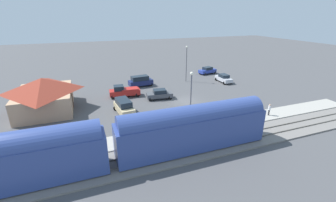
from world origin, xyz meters
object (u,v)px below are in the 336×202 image
object	(u,v)px
sedan_charcoal	(160,94)
pedestrian_on_platform	(269,109)
pickup_red	(124,91)
suv_tan	(124,107)
station_building	(44,94)
suv_navy	(140,81)
sedan_silver	(224,78)
light_pole_near_platform	(191,90)
light_pole_lot_center	(187,60)
sedan_blue	(207,70)
passenger_train	(2,161)

from	to	relation	value
sedan_charcoal	pedestrian_on_platform	bearing A→B (deg)	-136.15
pedestrian_on_platform	pickup_red	bearing A→B (deg)	47.86
suv_tan	sedan_charcoal	bearing A→B (deg)	-59.19
pedestrian_on_platform	suv_tan	xyz separation A→B (m)	(8.67, 19.43, -0.13)
station_building	suv_navy	xyz separation A→B (m)	(7.10, -16.82, -1.55)
sedan_silver	suv_tan	distance (m)	25.42
light_pole_near_platform	pedestrian_on_platform	bearing A→B (deg)	-105.30
sedan_silver	pickup_red	size ratio (longest dim) A/B	0.82
pedestrian_on_platform	sedan_charcoal	xyz separation A→B (m)	(12.88, 12.37, -0.40)
pedestrian_on_platform	light_pole_lot_center	xyz separation A→B (m)	(21.39, 3.29, 3.61)
suv_tan	light_pole_lot_center	distance (m)	20.89
sedan_charcoal	suv_tan	distance (m)	8.22
suv_navy	suv_tan	xyz separation A→B (m)	(-12.69, 5.76, 0.00)
sedan_blue	sedan_silver	bearing A→B (deg)	176.87
pedestrian_on_platform	light_pole_near_platform	distance (m)	12.02
passenger_train	suv_tan	size ratio (longest dim) A/B	10.14
suv_tan	pickup_red	bearing A→B (deg)	-10.73
pedestrian_on_platform	station_building	bearing A→B (deg)	64.94
suv_navy	light_pole_near_platform	xyz separation A→B (m)	(-18.30, -2.49, 3.33)
light_pole_lot_center	pickup_red	bearing A→B (deg)	109.18
pickup_red	pedestrian_on_platform	bearing A→B (deg)	-132.14
pickup_red	light_pole_near_platform	size ratio (longest dim) A/B	0.79
pedestrian_on_platform	sedan_silver	xyz separation A→B (m)	(17.95, -4.23, -0.40)
suv_tan	light_pole_near_platform	distance (m)	10.53
station_building	suv_tan	bearing A→B (deg)	-116.82
suv_tan	passenger_train	bearing A→B (deg)	135.44
sedan_silver	suv_navy	xyz separation A→B (m)	(3.41, 17.90, 0.27)
pickup_red	sedan_blue	size ratio (longest dim) A/B	1.16
suv_tan	light_pole_near_platform	bearing A→B (deg)	-124.20
pedestrian_on_platform	suv_navy	distance (m)	25.36
sedan_silver	light_pole_near_platform	xyz separation A→B (m)	(-14.89, 15.41, 3.60)
sedan_blue	light_pole_near_platform	size ratio (longest dim) A/B	0.68
sedan_charcoal	suv_tan	xyz separation A→B (m)	(-4.21, 7.06, 0.27)
passenger_train	sedan_charcoal	xyz separation A→B (m)	(16.62, -19.28, -1.98)
pickup_red	station_building	bearing A→B (deg)	99.18
passenger_train	suv_navy	world-z (taller)	passenger_train
light_pole_near_platform	sedan_silver	bearing A→B (deg)	-45.98
passenger_train	pickup_red	world-z (taller)	passenger_train
station_building	suv_navy	size ratio (longest dim) A/B	2.14
pedestrian_on_platform	suv_tan	distance (m)	21.28
sedan_blue	suv_tan	size ratio (longest dim) A/B	0.94
passenger_train	sedan_blue	world-z (taller)	passenger_train
passenger_train	station_building	distance (m)	18.04
light_pole_near_platform	sedan_charcoal	bearing A→B (deg)	6.96
sedan_silver	pickup_red	bearing A→B (deg)	94.30
station_building	pedestrian_on_platform	world-z (taller)	station_building
light_pole_lot_center	sedan_charcoal	bearing A→B (deg)	133.14
sedan_charcoal	light_pole_lot_center	xyz separation A→B (m)	(8.51, -9.09, 4.01)
sedan_blue	sedan_charcoal	bearing A→B (deg)	127.11
sedan_silver	light_pole_lot_center	world-z (taller)	light_pole_lot_center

